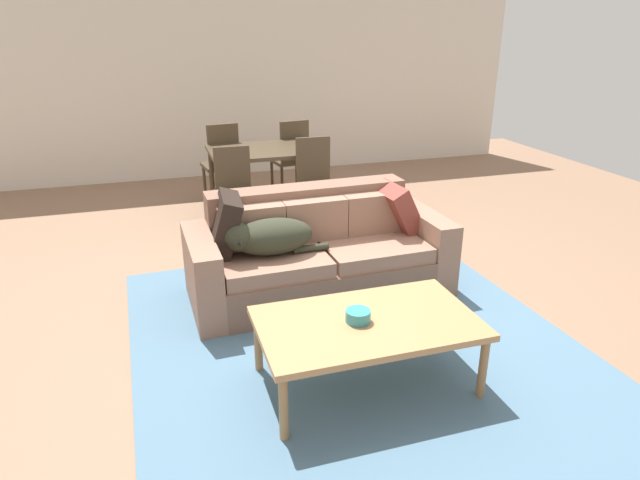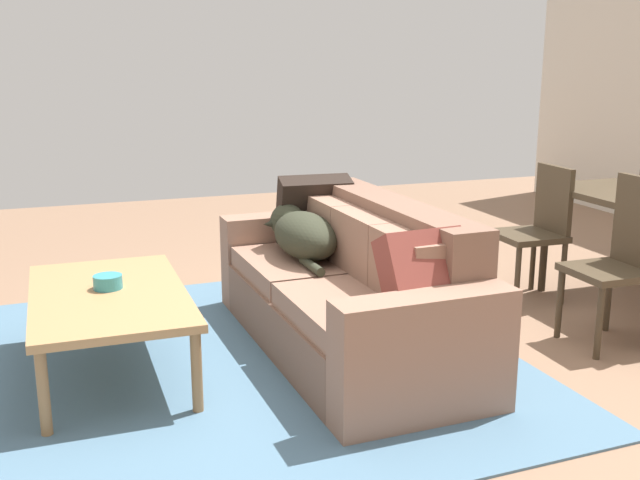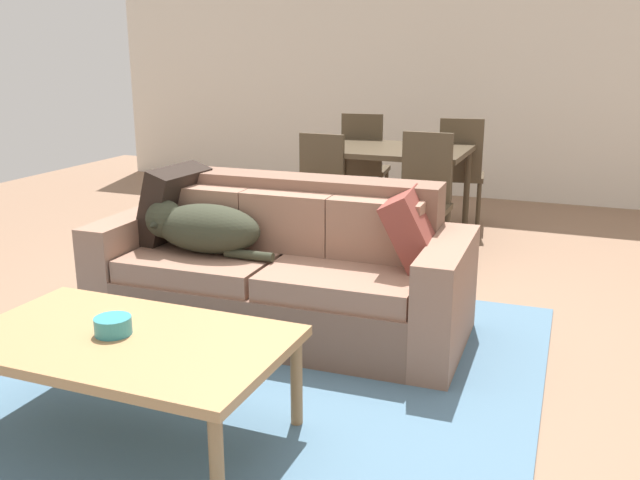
{
  "view_description": "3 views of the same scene",
  "coord_description": "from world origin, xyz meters",
  "px_view_note": "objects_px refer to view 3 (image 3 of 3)",
  "views": [
    {
      "loc": [
        -1.36,
        -3.83,
        2.04
      ],
      "look_at": [
        -0.18,
        -0.08,
        0.49
      ],
      "focal_mm": 31.06,
      "sensor_mm": 36.0,
      "label": 1
    },
    {
      "loc": [
        3.46,
        -1.46,
        1.58
      ],
      "look_at": [
        0.07,
        -0.24,
        0.7
      ],
      "focal_mm": 42.22,
      "sensor_mm": 36.0,
      "label": 2
    },
    {
      "loc": [
        1.37,
        -3.29,
        1.53
      ],
      "look_at": [
        0.02,
        0.09,
        0.51
      ],
      "focal_mm": 39.09,
      "sensor_mm": 36.0,
      "label": 3
    }
  ],
  "objects_px": {
    "dog_on_left_cushion": "(201,227)",
    "throw_pillow_by_right_arm": "(414,231)",
    "dining_chair_near_right": "(422,195)",
    "throw_pillow_by_left_arm": "(173,205)",
    "coffee_table": "(126,346)",
    "dining_chair_far_right": "(460,168)",
    "dining_chair_near_left": "(316,187)",
    "dining_chair_far_left": "(364,162)",
    "bowl_on_coffee_table": "(113,326)",
    "dining_table": "(391,157)",
    "couch": "(283,273)"
  },
  "relations": [
    {
      "from": "dining_chair_near_left",
      "to": "dining_chair_near_right",
      "type": "bearing_deg",
      "value": -2.22
    },
    {
      "from": "dining_chair_near_right",
      "to": "dining_chair_far_left",
      "type": "xyz_separation_m",
      "value": [
        -0.81,
        1.12,
        0.02
      ]
    },
    {
      "from": "throw_pillow_by_left_arm",
      "to": "bowl_on_coffee_table",
      "type": "distance_m",
      "value": 1.43
    },
    {
      "from": "dog_on_left_cushion",
      "to": "throw_pillow_by_right_arm",
      "type": "bearing_deg",
      "value": 8.89
    },
    {
      "from": "couch",
      "to": "dining_table",
      "type": "bearing_deg",
      "value": 87.71
    },
    {
      "from": "throw_pillow_by_left_arm",
      "to": "coffee_table",
      "type": "height_order",
      "value": "throw_pillow_by_left_arm"
    },
    {
      "from": "dog_on_left_cushion",
      "to": "throw_pillow_by_right_arm",
      "type": "distance_m",
      "value": 1.16
    },
    {
      "from": "dog_on_left_cushion",
      "to": "dining_chair_far_right",
      "type": "height_order",
      "value": "dining_chair_far_right"
    },
    {
      "from": "throw_pillow_by_right_arm",
      "to": "dining_table",
      "type": "relative_size",
      "value": 0.33
    },
    {
      "from": "coffee_table",
      "to": "dining_chair_near_right",
      "type": "distance_m",
      "value": 2.75
    },
    {
      "from": "dining_table",
      "to": "dining_chair_near_left",
      "type": "relative_size",
      "value": 1.35
    },
    {
      "from": "dog_on_left_cushion",
      "to": "throw_pillow_by_right_arm",
      "type": "xyz_separation_m",
      "value": [
        1.14,
        0.21,
        0.04
      ]
    },
    {
      "from": "throw_pillow_by_left_arm",
      "to": "dining_chair_far_left",
      "type": "bearing_deg",
      "value": 82.43
    },
    {
      "from": "couch",
      "to": "dining_chair_far_right",
      "type": "bearing_deg",
      "value": 78.02
    },
    {
      "from": "couch",
      "to": "throw_pillow_by_right_arm",
      "type": "bearing_deg",
      "value": 4.16
    },
    {
      "from": "dining_chair_far_left",
      "to": "dining_table",
      "type": "bearing_deg",
      "value": 119.94
    },
    {
      "from": "throw_pillow_by_right_arm",
      "to": "dining_table",
      "type": "xyz_separation_m",
      "value": [
        -0.69,
        1.95,
        0.06
      ]
    },
    {
      "from": "throw_pillow_by_right_arm",
      "to": "dining_chair_far_right",
      "type": "relative_size",
      "value": 0.42
    },
    {
      "from": "coffee_table",
      "to": "dining_table",
      "type": "bearing_deg",
      "value": 88.03
    },
    {
      "from": "dining_chair_near_left",
      "to": "dining_chair_near_right",
      "type": "relative_size",
      "value": 0.94
    },
    {
      "from": "coffee_table",
      "to": "dining_table",
      "type": "xyz_separation_m",
      "value": [
        0.11,
        3.29,
        0.28
      ]
    },
    {
      "from": "dining_chair_near_left",
      "to": "throw_pillow_by_right_arm",
      "type": "bearing_deg",
      "value": -50.1
    },
    {
      "from": "dining_table",
      "to": "dining_chair_far_left",
      "type": "relative_size",
      "value": 1.24
    },
    {
      "from": "dining_table",
      "to": "dining_chair_near_left",
      "type": "height_order",
      "value": "dining_chair_near_left"
    },
    {
      "from": "dog_on_left_cushion",
      "to": "dining_chair_near_right",
      "type": "distance_m",
      "value": 1.79
    },
    {
      "from": "coffee_table",
      "to": "dining_chair_far_right",
      "type": "xyz_separation_m",
      "value": [
        0.56,
        3.87,
        0.12
      ]
    },
    {
      "from": "dining_chair_near_left",
      "to": "dining_chair_far_left",
      "type": "height_order",
      "value": "dining_chair_far_left"
    },
    {
      "from": "dog_on_left_cushion",
      "to": "throw_pillow_by_left_arm",
      "type": "bearing_deg",
      "value": 147.69
    },
    {
      "from": "throw_pillow_by_left_arm",
      "to": "dining_chair_near_right",
      "type": "distance_m",
      "value": 1.81
    },
    {
      "from": "coffee_table",
      "to": "bowl_on_coffee_table",
      "type": "relative_size",
      "value": 8.73
    },
    {
      "from": "couch",
      "to": "dog_on_left_cushion",
      "type": "xyz_separation_m",
      "value": [
        -0.43,
        -0.14,
        0.25
      ]
    },
    {
      "from": "bowl_on_coffee_table",
      "to": "dining_chair_near_right",
      "type": "relative_size",
      "value": 0.15
    },
    {
      "from": "dining_chair_far_right",
      "to": "throw_pillow_by_left_arm",
      "type": "bearing_deg",
      "value": 56.95
    },
    {
      "from": "throw_pillow_by_right_arm",
      "to": "coffee_table",
      "type": "xyz_separation_m",
      "value": [
        -0.8,
        -1.34,
        -0.22
      ]
    },
    {
      "from": "throw_pillow_by_left_arm",
      "to": "dining_chair_far_left",
      "type": "distance_m",
      "value": 2.54
    },
    {
      "from": "dining_table",
      "to": "dining_chair_far_left",
      "type": "height_order",
      "value": "dining_chair_far_left"
    },
    {
      "from": "dining_chair_near_right",
      "to": "dining_chair_far_left",
      "type": "height_order",
      "value": "dining_chair_far_left"
    },
    {
      "from": "dining_chair_near_right",
      "to": "throw_pillow_by_right_arm",
      "type": "bearing_deg",
      "value": -77.48
    },
    {
      "from": "couch",
      "to": "dog_on_left_cushion",
      "type": "height_order",
      "value": "couch"
    },
    {
      "from": "bowl_on_coffee_table",
      "to": "throw_pillow_by_right_arm",
      "type": "bearing_deg",
      "value": 57.3
    },
    {
      "from": "dog_on_left_cushion",
      "to": "throw_pillow_by_left_arm",
      "type": "height_order",
      "value": "throw_pillow_by_left_arm"
    },
    {
      "from": "dining_chair_near_right",
      "to": "dining_table",
      "type": "bearing_deg",
      "value": 124.96
    },
    {
      "from": "bowl_on_coffee_table",
      "to": "dining_table",
      "type": "height_order",
      "value": "dining_table"
    },
    {
      "from": "throw_pillow_by_left_arm",
      "to": "dining_table",
      "type": "bearing_deg",
      "value": 69.68
    },
    {
      "from": "couch",
      "to": "dog_on_left_cushion",
      "type": "distance_m",
      "value": 0.51
    },
    {
      "from": "couch",
      "to": "dining_table",
      "type": "xyz_separation_m",
      "value": [
        0.02,
        2.02,
        0.35
      ]
    },
    {
      "from": "dog_on_left_cushion",
      "to": "dining_table",
      "type": "xyz_separation_m",
      "value": [
        0.45,
        2.16,
        0.1
      ]
    },
    {
      "from": "bowl_on_coffee_table",
      "to": "dining_chair_near_left",
      "type": "distance_m",
      "value": 2.76
    },
    {
      "from": "dining_table",
      "to": "dog_on_left_cushion",
      "type": "bearing_deg",
      "value": -101.73
    },
    {
      "from": "throw_pillow_by_right_arm",
      "to": "dining_chair_far_left",
      "type": "bearing_deg",
      "value": 113.77
    }
  ]
}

